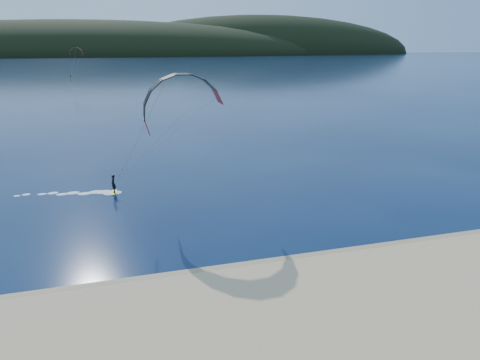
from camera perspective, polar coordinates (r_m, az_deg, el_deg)
name	(u,v)px	position (r m, az deg, el deg)	size (l,w,h in m)	color
ground	(233,315)	(25.65, -0.91, -18.21)	(1800.00, 1800.00, 0.00)	#071637
wet_sand	(217,275)	(29.27, -3.17, -13.06)	(220.00, 2.50, 0.10)	#978358
headland	(126,55)	(765.48, -15.51, 16.39)	(1200.00, 310.00, 140.00)	black
kitesurfer_near	(180,116)	(41.35, -8.35, 8.73)	(22.44, 6.72, 12.41)	#9ECC18
kitesurfer_far	(76,54)	(217.18, -21.81, 15.89)	(7.76, 5.63, 13.06)	#9ECC18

